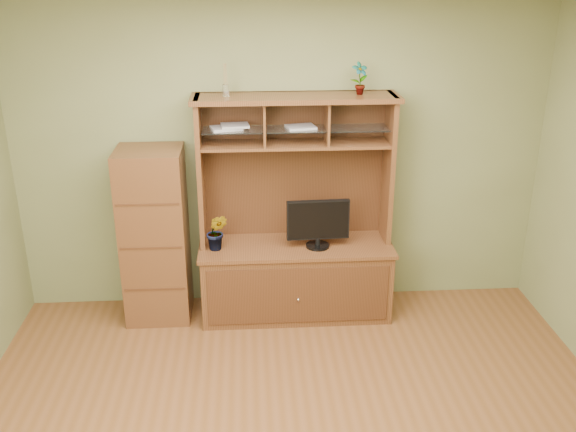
{
  "coord_description": "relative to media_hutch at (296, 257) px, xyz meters",
  "views": [
    {
      "loc": [
        -0.28,
        -3.24,
        2.91
      ],
      "look_at": [
        0.01,
        1.2,
        1.12
      ],
      "focal_mm": 40.0,
      "sensor_mm": 36.0,
      "label": 1
    }
  ],
  "objects": [
    {
      "name": "room",
      "position": [
        -0.11,
        -1.73,
        0.83
      ],
      "size": [
        4.54,
        4.04,
        2.74
      ],
      "color": "brown",
      "rests_on": "ground"
    },
    {
      "name": "media_hutch",
      "position": [
        0.0,
        0.0,
        0.0
      ],
      "size": [
        1.66,
        0.61,
        1.9
      ],
      "color": "#442913",
      "rests_on": "room"
    },
    {
      "name": "monitor",
      "position": [
        0.18,
        -0.08,
        0.35
      ],
      "size": [
        0.52,
        0.2,
        0.41
      ],
      "rotation": [
        0.0,
        0.0,
        0.04
      ],
      "color": "black",
      "rests_on": "media_hutch"
    },
    {
      "name": "orchid_plant",
      "position": [
        -0.66,
        -0.08,
        0.29
      ],
      "size": [
        0.2,
        0.17,
        0.32
      ],
      "primitive_type": "imported",
      "rotation": [
        0.0,
        0.0,
        -0.19
      ],
      "color": "#26531C",
      "rests_on": "media_hutch"
    },
    {
      "name": "top_plant",
      "position": [
        0.51,
        0.08,
        1.51
      ],
      "size": [
        0.16,
        0.13,
        0.26
      ],
      "primitive_type": "imported",
      "rotation": [
        0.0,
        0.0,
        0.34
      ],
      "color": "#306423",
      "rests_on": "media_hutch"
    },
    {
      "name": "reed_diffuser",
      "position": [
        -0.55,
        0.08,
        1.48
      ],
      "size": [
        0.05,
        0.05,
        0.25
      ],
      "color": "silver",
      "rests_on": "media_hutch"
    },
    {
      "name": "magazines",
      "position": [
        -0.34,
        0.08,
        1.13
      ],
      "size": [
        0.87,
        0.23,
        0.04
      ],
      "color": "silver",
      "rests_on": "media_hutch"
    },
    {
      "name": "side_cabinet",
      "position": [
        -1.18,
        0.01,
        0.23
      ],
      "size": [
        0.53,
        0.49,
        1.5
      ],
      "color": "#442913",
      "rests_on": "room"
    }
  ]
}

